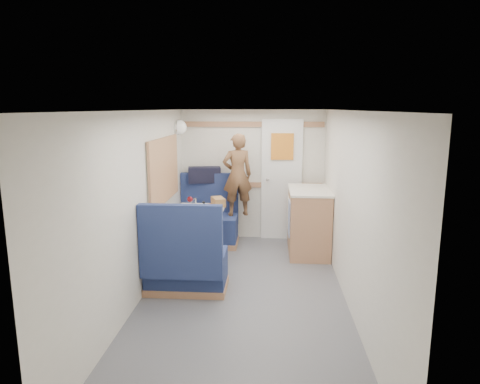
# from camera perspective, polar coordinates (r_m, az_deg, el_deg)

# --- Properties ---
(floor) EXTENTS (4.50, 4.50, 0.00)m
(floor) POSITION_cam_1_polar(r_m,az_deg,el_deg) (4.76, 0.42, -14.02)
(floor) COLOR #515156
(floor) RESTS_ON ground
(ceiling) EXTENTS (4.50, 4.50, 0.00)m
(ceiling) POSITION_cam_1_polar(r_m,az_deg,el_deg) (4.31, 0.46, 10.82)
(ceiling) COLOR silver
(ceiling) RESTS_ON wall_back
(wall_back) EXTENTS (2.20, 0.02, 2.00)m
(wall_back) POSITION_cam_1_polar(r_m,az_deg,el_deg) (6.63, 1.68, 2.27)
(wall_back) COLOR silver
(wall_back) RESTS_ON floor
(wall_left) EXTENTS (0.02, 4.50, 2.00)m
(wall_left) POSITION_cam_1_polar(r_m,az_deg,el_deg) (4.63, -13.29, -1.95)
(wall_left) COLOR silver
(wall_left) RESTS_ON floor
(wall_right) EXTENTS (0.02, 4.50, 2.00)m
(wall_right) POSITION_cam_1_polar(r_m,az_deg,el_deg) (4.50, 14.58, -2.39)
(wall_right) COLOR silver
(wall_right) RESTS_ON floor
(oak_trim_low) EXTENTS (2.15, 0.02, 0.08)m
(oak_trim_low) POSITION_cam_1_polar(r_m,az_deg,el_deg) (6.64, 1.66, 0.97)
(oak_trim_low) COLOR #A16F48
(oak_trim_low) RESTS_ON wall_back
(oak_trim_high) EXTENTS (2.15, 0.02, 0.08)m
(oak_trim_high) POSITION_cam_1_polar(r_m,az_deg,el_deg) (6.54, 1.71, 9.01)
(oak_trim_high) COLOR #A16F48
(oak_trim_high) RESTS_ON wall_back
(side_window) EXTENTS (0.04, 1.30, 0.72)m
(side_window) POSITION_cam_1_polar(r_m,az_deg,el_deg) (5.52, -10.15, 2.92)
(side_window) COLOR #A5B69A
(side_window) RESTS_ON wall_left
(rear_door) EXTENTS (0.62, 0.12, 1.86)m
(rear_door) POSITION_cam_1_polar(r_m,az_deg,el_deg) (6.60, 5.56, 1.94)
(rear_door) COLOR white
(rear_door) RESTS_ON wall_back
(dinette_table) EXTENTS (0.62, 0.92, 0.72)m
(dinette_table) POSITION_cam_1_polar(r_m,az_deg,el_deg) (5.57, -5.61, -4.07)
(dinette_table) COLOR white
(dinette_table) RESTS_ON floor
(bench_far) EXTENTS (0.90, 0.59, 1.05)m
(bench_far) POSITION_cam_1_polar(r_m,az_deg,el_deg) (6.47, -4.28, -4.34)
(bench_far) COLOR #18234E
(bench_far) RESTS_ON floor
(bench_near) EXTENTS (0.90, 0.59, 1.05)m
(bench_near) POSITION_cam_1_polar(r_m,az_deg,el_deg) (4.85, -7.27, -9.78)
(bench_near) COLOR #18234E
(bench_near) RESTS_ON floor
(ledge) EXTENTS (0.90, 0.14, 0.04)m
(ledge) POSITION_cam_1_polar(r_m,az_deg,el_deg) (6.59, -4.04, 1.13)
(ledge) COLOR #A16F48
(ledge) RESTS_ON bench_far
(dome_light) EXTENTS (0.20, 0.20, 0.20)m
(dome_light) POSITION_cam_1_polar(r_m,az_deg,el_deg) (6.29, -8.05, 8.55)
(dome_light) COLOR white
(dome_light) RESTS_ON wall_left
(galley_counter) EXTENTS (0.57, 0.92, 0.92)m
(galley_counter) POSITION_cam_1_polar(r_m,az_deg,el_deg) (6.08, 9.10, -3.84)
(galley_counter) COLOR #A16F48
(galley_counter) RESTS_ON floor
(person) EXTENTS (0.51, 0.41, 1.21)m
(person) POSITION_cam_1_polar(r_m,az_deg,el_deg) (6.28, -0.35, 2.29)
(person) COLOR brown
(person) RESTS_ON bench_far
(duffel_bag) EXTENTS (0.52, 0.32, 0.23)m
(duffel_bag) POSITION_cam_1_polar(r_m,az_deg,el_deg) (6.58, -4.76, 2.31)
(duffel_bag) COLOR black
(duffel_bag) RESTS_ON ledge
(tray) EXTENTS (0.39, 0.44, 0.02)m
(tray) POSITION_cam_1_polar(r_m,az_deg,el_deg) (5.36, -5.66, -2.88)
(tray) COLOR white
(tray) RESTS_ON dinette_table
(orange_fruit) EXTENTS (0.07, 0.07, 0.07)m
(orange_fruit) POSITION_cam_1_polar(r_m,az_deg,el_deg) (5.39, -3.47, -2.31)
(orange_fruit) COLOR #EF510A
(orange_fruit) RESTS_ON tray
(cheese_block) EXTENTS (0.11, 0.07, 0.03)m
(cheese_block) POSITION_cam_1_polar(r_m,az_deg,el_deg) (5.31, -5.06, -2.72)
(cheese_block) COLOR #E8D486
(cheese_block) RESTS_ON tray
(wine_glass) EXTENTS (0.08, 0.08, 0.17)m
(wine_glass) POSITION_cam_1_polar(r_m,az_deg,el_deg) (5.63, -6.69, -1.04)
(wine_glass) COLOR white
(wine_glass) RESTS_ON dinette_table
(tumbler_left) EXTENTS (0.07, 0.07, 0.11)m
(tumbler_left) POSITION_cam_1_polar(r_m,az_deg,el_deg) (5.40, -6.91, -2.32)
(tumbler_left) COLOR silver
(tumbler_left) RESTS_ON dinette_table
(tumbler_mid) EXTENTS (0.07, 0.07, 0.12)m
(tumbler_mid) POSITION_cam_1_polar(r_m,az_deg,el_deg) (5.76, -6.18, -1.40)
(tumbler_mid) COLOR silver
(tumbler_mid) RESTS_ON dinette_table
(beer_glass) EXTENTS (0.06, 0.06, 0.10)m
(beer_glass) POSITION_cam_1_polar(r_m,az_deg,el_deg) (5.48, -4.02, -2.11)
(beer_glass) COLOR #944915
(beer_glass) RESTS_ON dinette_table
(pepper_grinder) EXTENTS (0.04, 0.04, 0.10)m
(pepper_grinder) POSITION_cam_1_polar(r_m,az_deg,el_deg) (5.64, -4.88, -1.77)
(pepper_grinder) COLOR black
(pepper_grinder) RESTS_ON dinette_table
(salt_grinder) EXTENTS (0.03, 0.03, 0.09)m
(salt_grinder) POSITION_cam_1_polar(r_m,az_deg,el_deg) (5.57, -5.14, -1.98)
(salt_grinder) COLOR white
(salt_grinder) RESTS_ON dinette_table
(bread_loaf) EXTENTS (0.23, 0.30, 0.11)m
(bread_loaf) POSITION_cam_1_polar(r_m,az_deg,el_deg) (5.80, -2.92, -1.30)
(bread_loaf) COLOR brown
(bread_loaf) RESTS_ON dinette_table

